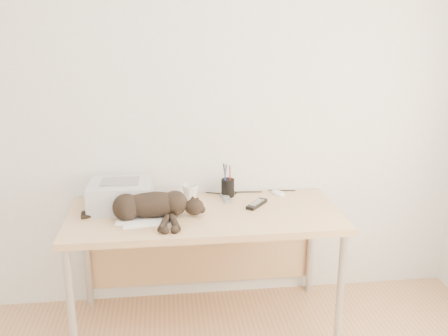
{
  "coord_description": "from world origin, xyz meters",
  "views": [
    {
      "loc": [
        -0.22,
        -1.34,
        1.82
      ],
      "look_at": [
        0.11,
        1.34,
        1.02
      ],
      "focal_mm": 40.0,
      "sensor_mm": 36.0,
      "label": 1
    }
  ],
  "objects": [
    {
      "name": "cat",
      "position": [
        -0.32,
        1.35,
        0.81
      ],
      "size": [
        0.7,
        0.32,
        0.16
      ],
      "rotation": [
        0.0,
        0.0,
        0.01
      ],
      "color": "black",
      "rests_on": "desk"
    },
    {
      "name": "desk",
      "position": [
        0.0,
        1.48,
        0.61
      ],
      "size": [
        1.6,
        0.7,
        0.74
      ],
      "color": "tan",
      "rests_on": "floor"
    },
    {
      "name": "printer",
      "position": [
        -0.49,
        1.52,
        0.82
      ],
      "size": [
        0.38,
        0.32,
        0.18
      ],
      "color": "#AFAFB4",
      "rests_on": "desk"
    },
    {
      "name": "remote_black",
      "position": [
        0.33,
        1.47,
        0.75
      ],
      "size": [
        0.16,
        0.18,
        0.02
      ],
      "primitive_type": "cube",
      "rotation": [
        0.0,
        0.0,
        -0.67
      ],
      "color": "black",
      "rests_on": "desk"
    },
    {
      "name": "mug",
      "position": [
        -0.07,
        1.63,
        0.79
      ],
      "size": [
        0.14,
        0.14,
        0.1
      ],
      "primitive_type": "imported",
      "rotation": [
        0.0,
        0.0,
        0.52
      ],
      "color": "silver",
      "rests_on": "desk"
    },
    {
      "name": "papers",
      "position": [
        -0.35,
        1.32,
        0.74
      ],
      "size": [
        0.34,
        0.25,
        0.01
      ],
      "color": "white",
      "rests_on": "desk"
    },
    {
      "name": "remote_grey",
      "position": [
        0.15,
        1.59,
        0.75
      ],
      "size": [
        0.06,
        0.16,
        0.02
      ],
      "primitive_type": "cube",
      "rotation": [
        0.0,
        0.0,
        0.08
      ],
      "color": "slate",
      "rests_on": "desk"
    },
    {
      "name": "mouse",
      "position": [
        0.5,
        1.65,
        0.76
      ],
      "size": [
        0.11,
        0.14,
        0.04
      ],
      "primitive_type": "ellipsoid",
      "rotation": [
        0.0,
        0.0,
        0.43
      ],
      "color": "white",
      "rests_on": "desk"
    },
    {
      "name": "pen_cup",
      "position": [
        0.17,
        1.66,
        0.8
      ],
      "size": [
        0.08,
        0.08,
        0.21
      ],
      "color": "black",
      "rests_on": "desk"
    },
    {
      "name": "cable_tangle",
      "position": [
        0.0,
        1.7,
        0.75
      ],
      "size": [
        1.36,
        0.07,
        0.01
      ],
      "primitive_type": null,
      "color": "black",
      "rests_on": "desk"
    },
    {
      "name": "wall_back",
      "position": [
        0.0,
        1.75,
        1.3
      ],
      "size": [
        3.5,
        0.0,
        3.5
      ],
      "primitive_type": "plane",
      "rotation": [
        1.57,
        0.0,
        0.0
      ],
      "color": "white",
      "rests_on": "floor"
    }
  ]
}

